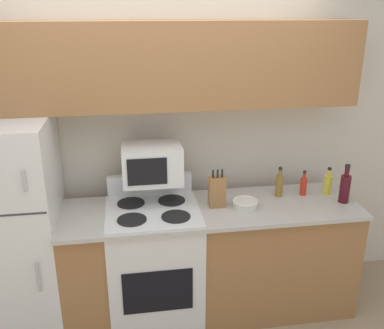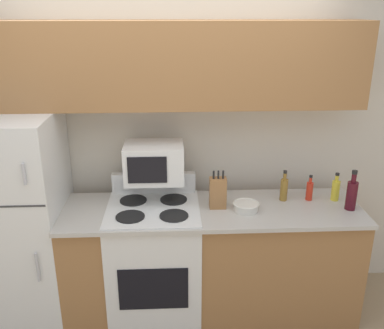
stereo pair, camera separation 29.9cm
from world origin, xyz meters
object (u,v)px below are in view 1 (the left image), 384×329
(knife_block, at_px, (217,192))
(bowl, at_px, (245,204))
(bottle_wine_red, at_px, (345,187))
(bottle_vinegar, at_px, (279,185))
(stove, at_px, (155,263))
(refrigerator, at_px, (16,230))
(bottle_hot_sauce, at_px, (303,185))
(bottle_cooking_spray, at_px, (328,184))
(microwave, at_px, (152,164))

(knife_block, xyz_separation_m, bowl, (0.20, -0.06, -0.08))
(knife_block, distance_m, bottle_wine_red, 0.97)
(bottle_vinegar, bearing_deg, stove, -173.66)
(refrigerator, xyz_separation_m, bottle_hot_sauce, (2.16, 0.04, 0.18))
(knife_block, relative_size, bottle_cooking_spray, 1.32)
(refrigerator, xyz_separation_m, knife_block, (1.45, -0.05, 0.22))
(microwave, relative_size, bottle_cooking_spray, 1.96)
(bowl, xyz_separation_m, bottle_wine_red, (0.76, -0.01, 0.08))
(bottle_vinegar, bearing_deg, bottle_cooking_spray, -2.53)
(bowl, bearing_deg, bottle_hot_sauce, 17.29)
(refrigerator, height_order, microwave, refrigerator)
(knife_block, relative_size, bottle_vinegar, 1.21)
(bowl, height_order, bottle_wine_red, bottle_wine_red)
(knife_block, height_order, bottle_cooking_spray, knife_block)
(bottle_cooking_spray, xyz_separation_m, bottle_wine_red, (0.06, -0.16, 0.03))
(bottle_cooking_spray, bearing_deg, refrigerator, -179.27)
(bottle_cooking_spray, relative_size, bottle_vinegar, 0.92)
(stove, height_order, microwave, microwave)
(microwave, bearing_deg, bottle_hot_sauce, -1.59)
(bottle_cooking_spray, bearing_deg, bottle_vinegar, 177.47)
(microwave, height_order, bottle_wine_red, microwave)
(bottle_cooking_spray, relative_size, bottle_wine_red, 0.73)
(bottle_cooking_spray, distance_m, bottle_wine_red, 0.17)
(bottle_hot_sauce, bearing_deg, stove, -174.89)
(refrigerator, xyz_separation_m, bottle_wine_red, (2.41, -0.13, 0.22))
(bottle_cooking_spray, height_order, bottle_wine_red, bottle_wine_red)
(bowl, distance_m, bottle_cooking_spray, 0.72)
(stove, bearing_deg, knife_block, 1.11)
(bowl, bearing_deg, bottle_vinegar, 27.42)
(refrigerator, distance_m, bowl, 1.66)
(refrigerator, bearing_deg, bottle_cooking_spray, 0.73)
(bottle_cooking_spray, bearing_deg, bottle_hot_sauce, 176.06)
(refrigerator, relative_size, knife_block, 5.53)
(bottle_vinegar, bearing_deg, microwave, 178.31)
(bottle_vinegar, xyz_separation_m, bottle_wine_red, (0.45, -0.18, 0.02))
(stove, xyz_separation_m, bottle_cooking_spray, (1.38, 0.09, 0.52))
(stove, bearing_deg, bowl, -4.50)
(stove, relative_size, bottle_vinegar, 4.50)
(bowl, relative_size, bottle_vinegar, 0.80)
(refrigerator, relative_size, bottle_wine_red, 5.37)
(bottle_wine_red, bearing_deg, refrigerator, 176.95)
(bottle_wine_red, bearing_deg, bottle_hot_sauce, 145.65)
(microwave, height_order, bottle_cooking_spray, microwave)
(bottle_wine_red, bearing_deg, stove, 177.37)
(refrigerator, xyz_separation_m, microwave, (0.99, 0.08, 0.42))
(stove, bearing_deg, refrigerator, 176.34)
(stove, xyz_separation_m, bottle_vinegar, (0.99, 0.11, 0.53))
(stove, relative_size, microwave, 2.50)
(bowl, relative_size, bottle_wine_red, 0.64)
(bowl, height_order, bottle_hot_sauce, bottle_hot_sauce)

